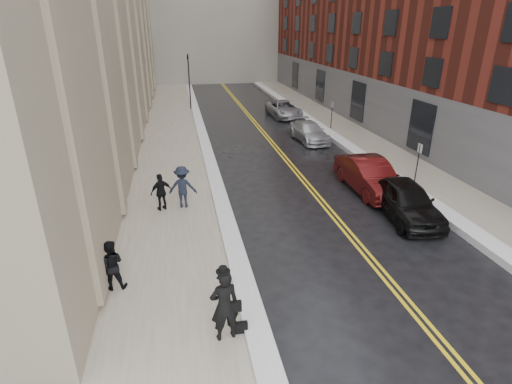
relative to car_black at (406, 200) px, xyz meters
name	(u,v)px	position (x,y,z in m)	size (l,w,h in m)	color
ground	(322,301)	(-5.43, -4.75, -0.80)	(160.00, 160.00, 0.00)	black
sidewalk_left	(171,153)	(-9.93, 11.25, -0.72)	(4.00, 64.00, 0.15)	gray
sidewalk_right	(366,142)	(3.57, 11.25, -0.72)	(3.00, 64.00, 0.15)	gray
lane_stripe_a	(275,148)	(-3.05, 11.25, -0.80)	(0.12, 64.00, 0.01)	gold
lane_stripe_b	(278,148)	(-2.81, 11.25, -0.80)	(0.12, 64.00, 0.01)	gold
snow_ridge_left	(207,150)	(-7.63, 11.25, -0.67)	(0.70, 60.80, 0.26)	white
snow_ridge_right	(341,142)	(1.72, 11.25, -0.65)	(0.85, 60.80, 0.30)	white
building_right	(437,7)	(12.07, 18.25, 8.20)	(14.00, 50.00, 18.00)	maroon
traffic_signal	(189,77)	(-8.03, 25.25, 2.28)	(0.18, 0.15, 5.20)	black
parking_sign_near	(418,161)	(2.47, 3.25, 0.56)	(0.06, 0.35, 2.23)	black
parking_sign_far	(332,113)	(2.47, 15.25, 0.56)	(0.06, 0.35, 2.23)	black
car_black	(406,200)	(0.00, 0.00, 0.00)	(1.89, 4.69, 1.60)	black
car_maroon	(369,175)	(-0.23, 3.04, 0.02)	(1.74, 4.98, 1.64)	#420B0C
car_silver_near	(309,132)	(-0.23, 12.53, -0.14)	(1.84, 4.54, 1.32)	#ABADB3
car_silver_far	(284,109)	(0.04, 20.65, -0.10)	(2.34, 5.07, 1.41)	#9D9FA5
pedestrian_main	(224,306)	(-8.49, -5.87, 0.37)	(0.74, 0.49, 2.04)	black
pedestrian_a	(111,265)	(-11.63, -3.06, 0.17)	(0.79, 0.62, 1.63)	black
pedestrian_b	(183,187)	(-9.33, 2.59, 0.30)	(1.23, 0.71, 1.90)	black
pedestrian_c	(161,192)	(-10.26, 2.46, 0.19)	(0.98, 0.41, 1.67)	black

